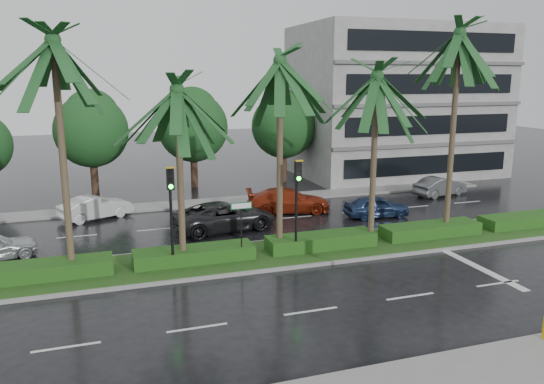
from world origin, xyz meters
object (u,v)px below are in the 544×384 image
object	(u,v)px
street_sign	(241,216)
car_darkgrey	(225,216)
signal_median_left	(171,203)
car_white	(96,207)
car_blue	(377,206)
car_grey	(440,186)
car_red	(288,200)

from	to	relation	value
street_sign	car_darkgrey	size ratio (longest dim) A/B	0.47
signal_median_left	car_white	xyz separation A→B (m)	(-3.00, 10.00, -2.32)
car_darkgrey	car_blue	world-z (taller)	car_darkgrey
car_darkgrey	car_white	bearing A→B (deg)	45.45
signal_median_left	street_sign	world-z (taller)	signal_median_left
signal_median_left	car_grey	world-z (taller)	signal_median_left
street_sign	car_blue	bearing A→B (deg)	28.12
car_white	car_blue	distance (m)	16.21
street_sign	car_blue	distance (m)	10.87
street_sign	car_red	distance (m)	9.35
car_white	street_sign	bearing A→B (deg)	-171.91
car_white	car_grey	distance (m)	22.48
car_blue	signal_median_left	bearing A→B (deg)	118.53
car_white	car_grey	xyz separation A→B (m)	(22.46, -1.09, -0.02)
street_sign	car_white	world-z (taller)	street_sign
signal_median_left	car_red	world-z (taller)	signal_median_left
street_sign	car_red	size ratio (longest dim) A/B	0.52
car_white	car_blue	size ratio (longest dim) A/B	1.09
car_white	car_darkgrey	xyz separation A→B (m)	(6.50, -4.54, 0.09)
signal_median_left	car_white	world-z (taller)	signal_median_left
car_darkgrey	car_red	bearing A→B (deg)	-70.65
car_white	car_red	bearing A→B (deg)	-123.87
car_grey	car_darkgrey	bearing A→B (deg)	89.23
car_darkgrey	car_red	xyz separation A→B (m)	(4.50, 2.49, -0.04)
street_sign	car_blue	world-z (taller)	street_sign
car_white	car_darkgrey	size ratio (longest dim) A/B	0.75
car_white	car_red	distance (m)	11.19
signal_median_left	street_sign	size ratio (longest dim) A/B	1.68
car_red	street_sign	bearing A→B (deg)	158.80
car_grey	car_red	bearing A→B (deg)	81.79
car_red	car_white	bearing A→B (deg)	91.02
car_white	car_blue	xyz separation A→B (m)	(15.50, -4.74, -0.03)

